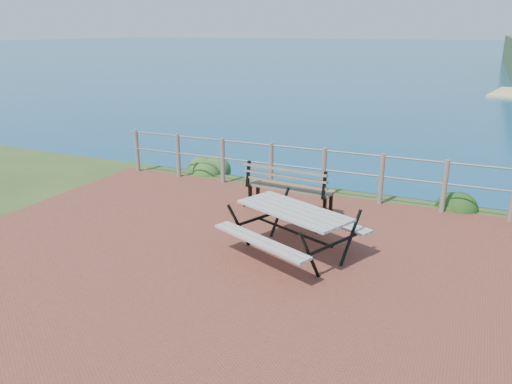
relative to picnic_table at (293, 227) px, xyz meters
The scene contains 7 objects.
ground 0.78m from the picnic_table, 130.99° to the right, with size 10.00×7.00×0.12m, color brown.
ocean 199.53m from the picnic_table, 90.12° to the left, with size 1200.00×1200.00×0.00m, color #135474.
safety_railing 2.91m from the picnic_table, 98.00° to the left, with size 9.40×0.10×1.00m.
picnic_table is the anchor object (origin of this frame).
park_bench 1.92m from the picnic_table, 112.00° to the left, with size 1.67×0.55×0.92m.
shrub_lip_west 5.14m from the picnic_table, 134.50° to the left, with size 0.74×0.74×0.47m, color #29521F.
shrub_lip_east 3.84m from the picnic_table, 58.94° to the left, with size 0.71×0.71×0.43m, color #194314.
Camera 1 is at (2.72, -6.03, 3.27)m, focal length 35.00 mm.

